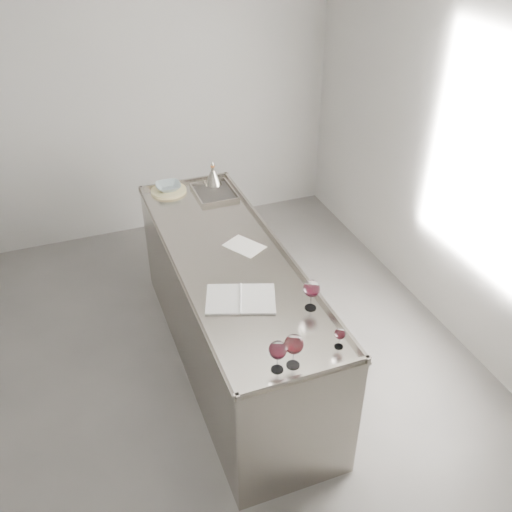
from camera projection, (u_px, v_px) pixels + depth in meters
name	position (u px, v px, depth m)	size (l,w,h in m)	color
room_shell	(161.00, 235.00, 3.20)	(4.54, 5.04, 2.84)	#555350
counter	(232.00, 311.00, 4.10)	(0.77, 2.42, 0.97)	gray
wine_glass_left	(278.00, 351.00, 2.89)	(0.10, 0.10, 0.19)	white
wine_glass_middle	(294.00, 345.00, 2.91)	(0.10, 0.10, 0.20)	white
wine_glass_right	(312.00, 289.00, 3.31)	(0.10, 0.10, 0.20)	white
wine_glass_small	(340.00, 334.00, 3.06)	(0.06, 0.06, 0.13)	white
notebook	(241.00, 299.00, 3.45)	(0.49, 0.42, 0.02)	white
loose_paper_top	(244.00, 246.00, 3.95)	(0.18, 0.26, 0.00)	white
trivet	(169.00, 191.00, 4.62)	(0.29, 0.29, 0.02)	beige
ceramic_bowl	(168.00, 187.00, 4.60)	(0.20, 0.20, 0.05)	#889B9E
wine_funnel	(213.00, 177.00, 4.70)	(0.15, 0.15, 0.21)	#9C968B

